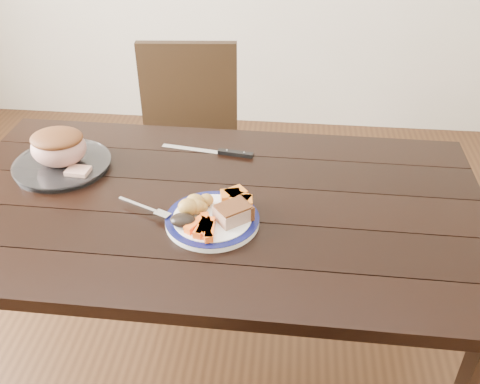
# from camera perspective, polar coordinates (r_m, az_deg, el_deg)

# --- Properties ---
(ground) EXTENTS (4.00, 4.00, 0.00)m
(ground) POSITION_cam_1_polar(r_m,az_deg,el_deg) (2.10, -2.22, -17.80)
(ground) COLOR #472B16
(ground) RESTS_ON ground
(dining_table) EXTENTS (1.61, 0.92, 0.75)m
(dining_table) POSITION_cam_1_polar(r_m,az_deg,el_deg) (1.63, -2.72, -3.57)
(dining_table) COLOR black
(dining_table) RESTS_ON ground
(chair_far) EXTENTS (0.46, 0.47, 0.93)m
(chair_far) POSITION_cam_1_polar(r_m,az_deg,el_deg) (2.35, -5.49, 5.30)
(chair_far) COLOR black
(chair_far) RESTS_ON ground
(dinner_plate) EXTENTS (0.26, 0.26, 0.02)m
(dinner_plate) POSITION_cam_1_polar(r_m,az_deg,el_deg) (1.49, -2.96, -3.04)
(dinner_plate) COLOR white
(dinner_plate) RESTS_ON dining_table
(plate_rim) EXTENTS (0.26, 0.26, 0.02)m
(plate_rim) POSITION_cam_1_polar(r_m,az_deg,el_deg) (1.48, -2.97, -2.78)
(plate_rim) COLOR #0C0F3F
(plate_rim) RESTS_ON dinner_plate
(serving_platter) EXTENTS (0.30, 0.30, 0.02)m
(serving_platter) POSITION_cam_1_polar(r_m,az_deg,el_deg) (1.82, -18.40, 2.69)
(serving_platter) COLOR white
(serving_platter) RESTS_ON dining_table
(pork_slice) EXTENTS (0.11, 0.11, 0.04)m
(pork_slice) POSITION_cam_1_polar(r_m,az_deg,el_deg) (1.46, -0.77, -2.30)
(pork_slice) COLOR tan
(pork_slice) RESTS_ON dinner_plate
(roasted_potatoes) EXTENTS (0.09, 0.09, 0.05)m
(roasted_potatoes) POSITION_cam_1_polar(r_m,az_deg,el_deg) (1.49, -4.81, -1.36)
(roasted_potatoes) COLOR gold
(roasted_potatoes) RESTS_ON dinner_plate
(carrot_batons) EXTENTS (0.08, 0.11, 0.02)m
(carrot_batons) POSITION_cam_1_polar(r_m,az_deg,el_deg) (1.43, -3.84, -3.83)
(carrot_batons) COLOR #F65D14
(carrot_batons) RESTS_ON dinner_plate
(pumpkin_wedges) EXTENTS (0.10, 0.10, 0.04)m
(pumpkin_wedges) POSITION_cam_1_polar(r_m,az_deg,el_deg) (1.51, -0.30, -0.86)
(pumpkin_wedges) COLOR orange
(pumpkin_wedges) RESTS_ON dinner_plate
(dark_mushroom) EXTENTS (0.07, 0.05, 0.03)m
(dark_mushroom) POSITION_cam_1_polar(r_m,az_deg,el_deg) (1.45, -6.09, -3.00)
(dark_mushroom) COLOR black
(dark_mushroom) RESTS_ON dinner_plate
(fork) EXTENTS (0.17, 0.09, 0.00)m
(fork) POSITION_cam_1_polar(r_m,az_deg,el_deg) (1.53, -9.84, -1.76)
(fork) COLOR silver
(fork) RESTS_ON dinner_plate
(roast_joint) EXTENTS (0.17, 0.15, 0.11)m
(roast_joint) POSITION_cam_1_polar(r_m,az_deg,el_deg) (1.79, -18.77, 4.47)
(roast_joint) COLOR tan
(roast_joint) RESTS_ON serving_platter
(cut_slice) EXTENTS (0.07, 0.06, 0.02)m
(cut_slice) POSITION_cam_1_polar(r_m,az_deg,el_deg) (1.74, -16.88, 2.11)
(cut_slice) COLOR tan
(cut_slice) RESTS_ON serving_platter
(carving_knife) EXTENTS (0.32, 0.07, 0.01)m
(carving_knife) POSITION_cam_1_polar(r_m,az_deg,el_deg) (1.80, -1.70, 4.26)
(carving_knife) COLOR silver
(carving_knife) RESTS_ON dining_table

